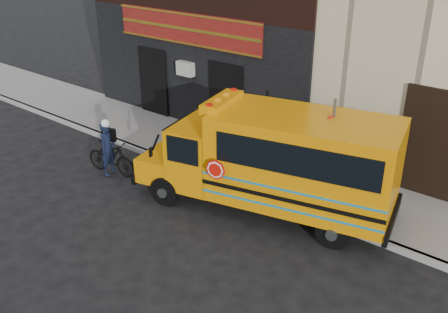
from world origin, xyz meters
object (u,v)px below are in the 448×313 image
bicycle (111,158)px  cyclist (108,150)px  school_bus (278,159)px  sign_pole (330,155)px

bicycle → cyclist: (0.03, -0.10, 0.29)m
school_bus → sign_pole: sign_pole is taller
school_bus → cyclist: size_ratio=4.40×
school_bus → cyclist: (-5.08, -1.42, -0.69)m
bicycle → cyclist: size_ratio=1.08×
sign_pole → school_bus: bearing=-152.3°
cyclist → sign_pole: bearing=-84.5°
cyclist → bicycle: bearing=4.6°
school_bus → bicycle: school_bus is taller
school_bus → bicycle: size_ratio=4.07×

